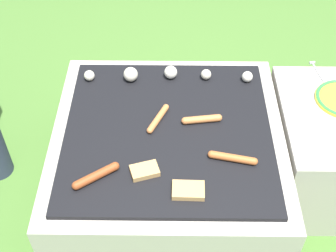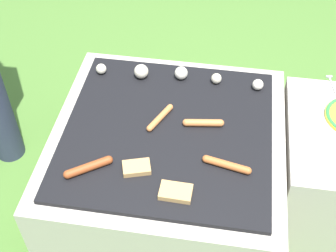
% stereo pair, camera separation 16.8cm
% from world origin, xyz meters
% --- Properties ---
extents(ground_plane, '(14.00, 14.00, 0.00)m').
position_xyz_m(ground_plane, '(0.00, 0.00, 0.00)').
color(ground_plane, '#47702D').
extents(grill, '(0.85, 0.85, 0.41)m').
position_xyz_m(grill, '(0.00, 0.00, 0.20)').
color(grill, '#B2AA9E').
rests_on(grill, ground_plane).
extents(side_ledge, '(0.48, 0.56, 0.41)m').
position_xyz_m(side_ledge, '(0.67, 0.09, 0.21)').
color(side_ledge, '#B2AA9E').
rests_on(side_ledge, ground_plane).
extents(sausage_back_left, '(0.17, 0.06, 0.03)m').
position_xyz_m(sausage_back_left, '(0.22, -0.14, 0.42)').
color(sausage_back_left, '#B7602D').
rests_on(sausage_back_left, grill).
extents(sausage_mid_left, '(0.08, 0.14, 0.02)m').
position_xyz_m(sausage_mid_left, '(-0.04, 0.05, 0.42)').
color(sausage_mid_left, '#C6753D').
rests_on(sausage_mid_left, grill).
extents(sausage_front_center, '(0.15, 0.11, 0.03)m').
position_xyz_m(sausage_front_center, '(-0.23, -0.22, 0.43)').
color(sausage_front_center, '#93421E').
rests_on(sausage_front_center, grill).
extents(sausage_front_left, '(0.15, 0.04, 0.03)m').
position_xyz_m(sausage_front_left, '(0.12, 0.04, 0.42)').
color(sausage_front_left, '#C6753D').
rests_on(sausage_front_left, grill).
extents(bread_slice_center, '(0.11, 0.07, 0.02)m').
position_xyz_m(bread_slice_center, '(0.07, -0.28, 0.42)').
color(bread_slice_center, tan).
rests_on(bread_slice_center, grill).
extents(bread_slice_right, '(0.11, 0.09, 0.02)m').
position_xyz_m(bread_slice_right, '(-0.08, -0.20, 0.42)').
color(bread_slice_right, tan).
rests_on(bread_slice_right, grill).
extents(mushroom_row, '(0.68, 0.07, 0.06)m').
position_xyz_m(mushroom_row, '(-0.03, 0.28, 0.44)').
color(mushroom_row, beige).
rests_on(mushroom_row, grill).
extents(fork_utensil, '(0.05, 0.22, 0.01)m').
position_xyz_m(fork_utensil, '(0.62, 0.30, 0.41)').
color(fork_utensil, silver).
rests_on(fork_utensil, side_ledge).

